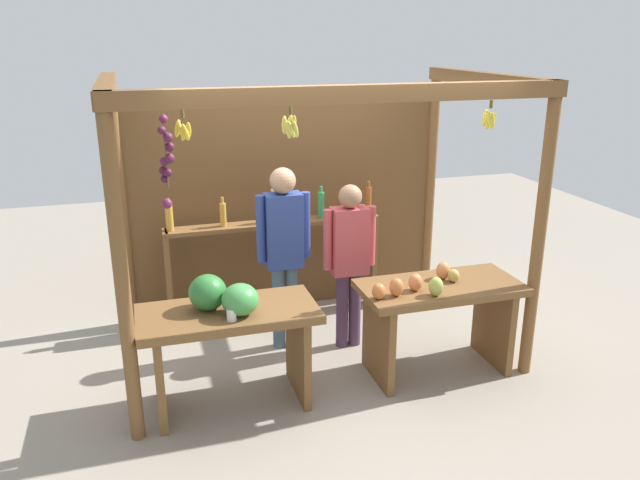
# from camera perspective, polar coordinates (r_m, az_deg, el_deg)

# --- Properties ---
(ground_plane) EXTENTS (12.00, 12.00, 0.00)m
(ground_plane) POSITION_cam_1_polar(r_m,az_deg,el_deg) (5.82, -0.55, -9.61)
(ground_plane) COLOR gray
(ground_plane) RESTS_ON ground
(market_stall) EXTENTS (3.28, 2.02, 2.41)m
(market_stall) POSITION_cam_1_polar(r_m,az_deg,el_deg) (5.73, -1.94, 4.89)
(market_stall) COLOR brown
(market_stall) RESTS_ON ground
(fruit_counter_left) EXTENTS (1.33, 0.64, 1.06)m
(fruit_counter_left) POSITION_cam_1_polar(r_m,az_deg,el_deg) (4.73, -8.46, -7.81)
(fruit_counter_left) COLOR brown
(fruit_counter_left) RESTS_ON ground
(fruit_counter_right) EXTENTS (1.34, 0.64, 0.94)m
(fruit_counter_right) POSITION_cam_1_polar(r_m,az_deg,el_deg) (5.25, 10.69, -6.04)
(fruit_counter_right) COLOR brown
(fruit_counter_right) RESTS_ON ground
(bottle_shelf_unit) EXTENTS (2.11, 0.22, 1.33)m
(bottle_shelf_unit) POSITION_cam_1_polar(r_m,az_deg,el_deg) (6.11, -4.22, -0.29)
(bottle_shelf_unit) COLOR brown
(bottle_shelf_unit) RESTS_ON ground
(vendor_man) EXTENTS (0.48, 0.23, 1.66)m
(vendor_man) POSITION_cam_1_polar(r_m,az_deg,el_deg) (5.43, -3.33, -0.21)
(vendor_man) COLOR #476075
(vendor_man) RESTS_ON ground
(vendor_woman) EXTENTS (0.48, 0.20, 1.51)m
(vendor_woman) POSITION_cam_1_polar(r_m,az_deg,el_deg) (5.48, 2.70, -1.18)
(vendor_woman) COLOR #4A304D
(vendor_woman) RESTS_ON ground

